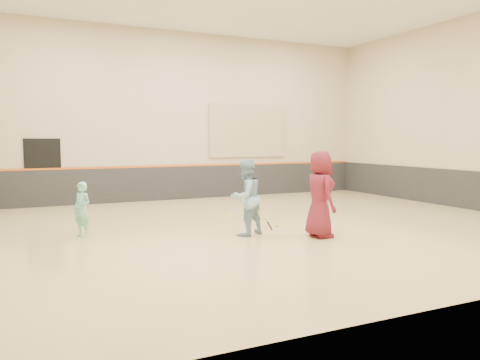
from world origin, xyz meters
name	(u,v)px	position (x,y,z in m)	size (l,w,h in m)	color
room	(251,195)	(0.00, 0.00, 0.81)	(15.04, 12.04, 6.22)	tan
wainscot_back	(178,183)	(0.00, 5.97, 0.60)	(14.90, 0.04, 1.20)	#232326
wainscot_right	(465,190)	(7.47, 0.00, 0.60)	(0.04, 11.90, 1.20)	#232326
accent_stripe	(178,166)	(0.00, 5.96, 1.22)	(14.90, 0.03, 0.06)	#D85914
acoustic_panel	(248,131)	(2.80, 5.95, 2.50)	(3.20, 0.08, 2.00)	tan
doorway	(43,173)	(-4.50, 5.98, 1.10)	(1.10, 0.05, 2.20)	black
girl	(82,210)	(-3.92, 0.58, 0.62)	(0.45, 0.30, 1.23)	#7AD3C3
instructor	(246,197)	(-0.53, -0.79, 0.86)	(0.84, 0.65, 1.73)	#8AB6D6
young_man	(320,194)	(0.88, -1.64, 0.96)	(0.94, 0.61, 1.93)	maroon
held_racket	(264,215)	(-0.24, -1.11, 0.50)	(0.45, 0.45, 0.54)	#CCDB30
spare_racket	(229,211)	(0.30, 2.09, 0.09)	(0.69, 0.69, 0.17)	#CBD62F
ball_under_racket	(277,225)	(0.62, -0.20, 0.03)	(0.07, 0.07, 0.07)	yellow
ball_in_hand	(334,184)	(1.11, -1.83, 1.20)	(0.07, 0.07, 0.07)	#D1DA32
ball_beside_spare	(241,214)	(0.55, 1.77, 0.03)	(0.07, 0.07, 0.07)	yellow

